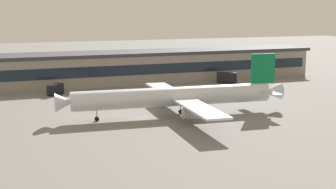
{
  "coord_description": "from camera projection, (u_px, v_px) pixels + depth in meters",
  "views": [
    {
      "loc": [
        -38.28,
        -114.86,
        27.24
      ],
      "look_at": [
        8.11,
        3.09,
        5.0
      ],
      "focal_mm": 52.22,
      "sensor_mm": 36.0,
      "label": 1
    }
  ],
  "objects": [
    {
      "name": "airliner",
      "position": [
        177.0,
        96.0,
        125.27
      ],
      "size": [
        60.52,
        52.25,
        15.47
      ],
      "color": "silver",
      "rests_on": "ground_plane"
    },
    {
      "name": "terminal_building",
      "position": [
        90.0,
        68.0,
        178.62
      ],
      "size": [
        180.14,
        19.91,
        11.52
      ],
      "color": "gray",
      "rests_on": "ground_plane"
    },
    {
      "name": "ground_plane",
      "position": [
        143.0,
        118.0,
        123.79
      ],
      "size": [
        600.0,
        600.0,
        0.0
      ],
      "primitive_type": "plane",
      "color": "slate"
    },
    {
      "name": "stair_truck",
      "position": [
        56.0,
        89.0,
        156.47
      ],
      "size": [
        5.91,
        5.97,
        3.55
      ],
      "color": "black",
      "rests_on": "ground_plane"
    },
    {
      "name": "catering_truck",
      "position": [
        226.0,
        77.0,
        181.01
      ],
      "size": [
        7.34,
        6.36,
        4.15
      ],
      "color": "black",
      "rests_on": "ground_plane"
    }
  ]
}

